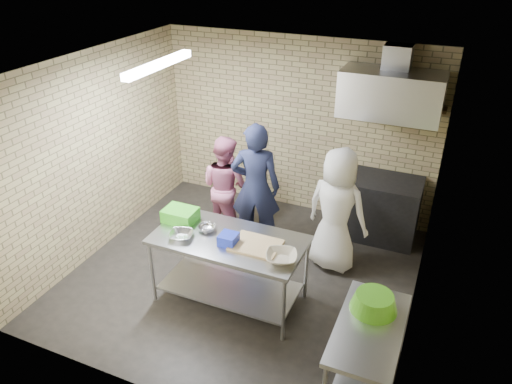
# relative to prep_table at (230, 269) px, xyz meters

# --- Properties ---
(floor) EXTENTS (4.20, 4.20, 0.00)m
(floor) POSITION_rel_prep_table_xyz_m (-0.05, 0.48, -0.44)
(floor) COLOR black
(floor) RESTS_ON ground
(ceiling) EXTENTS (4.20, 4.20, 0.00)m
(ceiling) POSITION_rel_prep_table_xyz_m (-0.05, 0.48, 2.26)
(ceiling) COLOR black
(ceiling) RESTS_ON ground
(back_wall) EXTENTS (4.20, 0.06, 2.70)m
(back_wall) POSITION_rel_prep_table_xyz_m (-0.05, 2.48, 0.91)
(back_wall) COLOR tan
(back_wall) RESTS_ON ground
(front_wall) EXTENTS (4.20, 0.06, 2.70)m
(front_wall) POSITION_rel_prep_table_xyz_m (-0.05, -1.52, 0.91)
(front_wall) COLOR tan
(front_wall) RESTS_ON ground
(left_wall) EXTENTS (0.06, 4.00, 2.70)m
(left_wall) POSITION_rel_prep_table_xyz_m (-2.15, 0.48, 0.91)
(left_wall) COLOR tan
(left_wall) RESTS_ON ground
(right_wall) EXTENTS (0.06, 4.00, 2.70)m
(right_wall) POSITION_rel_prep_table_xyz_m (2.05, 0.48, 0.91)
(right_wall) COLOR tan
(right_wall) RESTS_ON ground
(prep_table) EXTENTS (1.75, 0.87, 0.87)m
(prep_table) POSITION_rel_prep_table_xyz_m (0.00, 0.00, 0.00)
(prep_table) COLOR #A9ACAF
(prep_table) RESTS_ON floor
(side_counter) EXTENTS (0.60, 1.20, 0.75)m
(side_counter) POSITION_rel_prep_table_xyz_m (1.75, -0.62, -0.06)
(side_counter) COLOR silver
(side_counter) RESTS_ON floor
(stove) EXTENTS (1.20, 0.70, 0.90)m
(stove) POSITION_rel_prep_table_xyz_m (1.30, 2.13, 0.01)
(stove) COLOR black
(stove) RESTS_ON floor
(range_hood) EXTENTS (1.30, 0.60, 0.60)m
(range_hood) POSITION_rel_prep_table_xyz_m (1.30, 2.18, 1.66)
(range_hood) COLOR silver
(range_hood) RESTS_ON back_wall
(hood_duct) EXTENTS (0.35, 0.30, 0.30)m
(hood_duct) POSITION_rel_prep_table_xyz_m (1.30, 2.33, 2.11)
(hood_duct) COLOR #A5A8AD
(hood_duct) RESTS_ON back_wall
(wall_shelf) EXTENTS (0.80, 0.20, 0.04)m
(wall_shelf) POSITION_rel_prep_table_xyz_m (1.60, 2.37, 1.48)
(wall_shelf) COLOR #3F2B19
(wall_shelf) RESTS_ON back_wall
(fluorescent_fixture) EXTENTS (0.10, 1.25, 0.08)m
(fluorescent_fixture) POSITION_rel_prep_table_xyz_m (-1.05, 0.48, 2.20)
(fluorescent_fixture) COLOR white
(fluorescent_fixture) RESTS_ON ceiling
(green_crate) EXTENTS (0.39, 0.29, 0.16)m
(green_crate) POSITION_rel_prep_table_xyz_m (-0.70, 0.12, 0.52)
(green_crate) COLOR green
(green_crate) RESTS_ON prep_table
(blue_tub) EXTENTS (0.19, 0.19, 0.13)m
(blue_tub) POSITION_rel_prep_table_xyz_m (0.05, -0.10, 0.50)
(blue_tub) COLOR #1B2FCD
(blue_tub) RESTS_ON prep_table
(cutting_board) EXTENTS (0.53, 0.41, 0.03)m
(cutting_board) POSITION_rel_prep_table_xyz_m (0.35, -0.02, 0.45)
(cutting_board) COLOR #D8BD7C
(cutting_board) RESTS_ON prep_table
(mixing_bowl_a) EXTENTS (0.34, 0.34, 0.07)m
(mixing_bowl_a) POSITION_rel_prep_table_xyz_m (-0.50, -0.20, 0.47)
(mixing_bowl_a) COLOR silver
(mixing_bowl_a) RESTS_ON prep_table
(mixing_bowl_b) EXTENTS (0.26, 0.26, 0.07)m
(mixing_bowl_b) POSITION_rel_prep_table_xyz_m (-0.30, 0.05, 0.47)
(mixing_bowl_b) COLOR #B7B9BF
(mixing_bowl_b) RESTS_ON prep_table
(ceramic_bowl) EXTENTS (0.42, 0.42, 0.08)m
(ceramic_bowl) POSITION_rel_prep_table_xyz_m (0.70, -0.15, 0.48)
(ceramic_bowl) COLOR #C0B599
(ceramic_bowl) RESTS_ON prep_table
(green_basin) EXTENTS (0.46, 0.46, 0.17)m
(green_basin) POSITION_rel_prep_table_xyz_m (1.73, -0.37, 0.40)
(green_basin) COLOR #59C626
(green_basin) RESTS_ON side_counter
(bottle_green) EXTENTS (0.06, 0.06, 0.15)m
(bottle_green) POSITION_rel_prep_table_xyz_m (1.75, 2.37, 1.58)
(bottle_green) COLOR green
(bottle_green) RESTS_ON wall_shelf
(man_navy) EXTENTS (0.76, 0.61, 1.83)m
(man_navy) POSITION_rel_prep_table_xyz_m (-0.18, 1.19, 0.48)
(man_navy) COLOR #151735
(man_navy) RESTS_ON floor
(woman_pink) EXTENTS (0.84, 0.72, 1.50)m
(woman_pink) POSITION_rel_prep_table_xyz_m (-0.72, 1.35, 0.31)
(woman_pink) COLOR #C96A91
(woman_pink) RESTS_ON floor
(woman_white) EXTENTS (0.91, 0.69, 1.68)m
(woman_white) POSITION_rel_prep_table_xyz_m (0.96, 1.16, 0.40)
(woman_white) COLOR white
(woman_white) RESTS_ON floor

